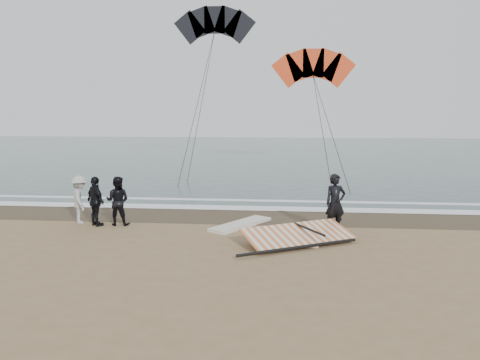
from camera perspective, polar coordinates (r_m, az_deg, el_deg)
The scene contains 12 objects.
ground at distance 13.30m, azimuth 1.81°, elevation -8.75°, with size 120.00×120.00×0.00m, color #8C704C.
sea at distance 45.86m, azimuth 4.46°, elevation 3.38°, with size 120.00×54.00×0.02m, color #233838.
wet_sand at distance 17.64m, azimuth 2.75°, elevation -4.46°, with size 120.00×2.80×0.01m, color #4C3D2B.
foam_near at distance 19.00m, azimuth 2.95°, elevation -3.48°, with size 120.00×0.90×0.01m, color white.
foam_far at distance 20.67m, azimuth 3.16°, elevation -2.52°, with size 120.00×0.45×0.01m, color white.
man_main at distance 15.56m, azimuth 11.54°, elevation -2.77°, with size 0.70×0.46×1.91m, color black.
board_white at distance 14.97m, azimuth 8.01°, elevation -6.68°, with size 0.69×2.45×0.10m, color silver.
board_cream at distance 16.20m, azimuth 0.09°, elevation -5.43°, with size 0.71×2.65×0.11m, color beige.
trio_cluster at distance 17.00m, azimuth -17.14°, elevation -2.39°, with size 2.37×1.42×1.72m.
sail_rig at distance 14.30m, azimuth 6.84°, elevation -6.78°, with size 3.55×3.19×0.49m.
kite_red at distance 34.20m, azimuth 8.93°, elevation 13.07°, with size 6.38×5.88×13.26m.
kite_dark at distance 37.25m, azimuth -3.13°, elevation 18.08°, with size 6.86×6.39×16.02m.
Camera 1 is at (0.80, -12.69, 3.89)m, focal length 35.00 mm.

